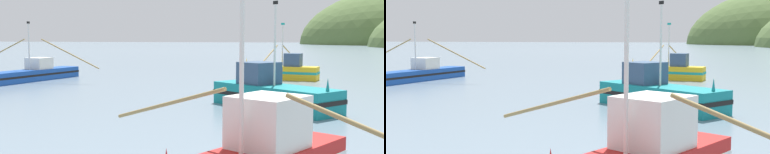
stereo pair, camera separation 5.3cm
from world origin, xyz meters
TOP-DOWN VIEW (x-y plane):
  - fishing_boat_blue at (-12.90, 38.51)m, footprint 14.53×11.08m
  - fishing_boat_yellow at (10.05, 44.27)m, footprint 7.67×13.22m
  - fishing_boat_teal at (9.66, 25.75)m, footprint 7.73×7.25m

SIDE VIEW (x-z plane):
  - fishing_boat_blue at x=-12.90m, z-range -2.10..3.47m
  - fishing_boat_yellow at x=10.05m, z-range -1.92..3.57m
  - fishing_boat_teal at x=9.66m, z-range -2.24..4.00m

